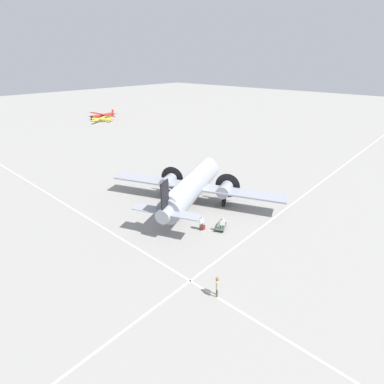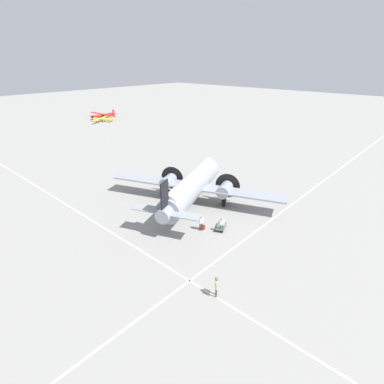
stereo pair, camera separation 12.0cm
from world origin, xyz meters
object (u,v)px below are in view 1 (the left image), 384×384
ramp_agent (201,221)px  passenger_boarding (222,223)px  crew_foreground (217,285)px  light_aircraft_taxiing (101,119)px  suitcase_upright_spare (203,228)px  light_aircraft_distant (102,115)px  baggage_cart (221,226)px  airliner_main (193,184)px  suitcase_near_door (202,228)px

ramp_agent → passenger_boarding: bearing=-37.7°
crew_foreground → light_aircraft_taxiing: 75.77m
suitcase_upright_spare → light_aircraft_distant: 72.11m
passenger_boarding → suitcase_upright_spare: (-0.96, 1.71, -0.80)m
crew_foreground → baggage_cart: crew_foreground is taller
light_aircraft_distant → ramp_agent: bearing=62.6°
passenger_boarding → airliner_main: bearing=118.1°
passenger_boarding → light_aircraft_distant: bearing=119.3°
suitcase_upright_spare → light_aircraft_distant: (29.82, 65.65, 0.62)m
suitcase_near_door → baggage_cart: (1.58, -1.41, 0.00)m
suitcase_upright_spare → suitcase_near_door: bearing=136.5°
airliner_main → suitcase_upright_spare: airliner_main is taller
ramp_agent → baggage_cart: size_ratio=0.81×
crew_foreground → light_aircraft_distant: 81.48m
airliner_main → suitcase_near_door: (-4.19, -4.92, -2.36)m
crew_foreground → baggage_cart: bearing=-3.7°
ramp_agent → suitcase_near_door: (0.05, -0.01, -0.79)m
airliner_main → light_aircraft_taxiing: (22.35, 55.92, -1.87)m
airliner_main → suitcase_upright_spare: size_ratio=39.62×
ramp_agent → suitcase_upright_spare: 0.84m
suitcase_upright_spare → light_aircraft_distant: size_ratio=0.05×
ramp_agent → baggage_cart: (1.63, -1.42, -0.79)m
suitcase_near_door → passenger_boarding: bearing=-59.0°
airliner_main → passenger_boarding: 7.60m
crew_foreground → ramp_agent: 9.86m
passenger_boarding → light_aircraft_taxiing: 67.65m
suitcase_near_door → baggage_cart: suitcase_near_door is taller
suitcase_near_door → airliner_main: bearing=49.6°
airliner_main → passenger_boarding: size_ratio=12.64×
airliner_main → light_aircraft_taxiing: size_ratio=2.70×
suitcase_near_door → light_aircraft_distant: size_ratio=0.05×
suitcase_upright_spare → airliner_main: bearing=51.4°
suitcase_near_door → suitcase_upright_spare: bearing=-43.5°
passenger_boarding → light_aircraft_taxiing: (25.42, 62.69, -0.29)m
light_aircraft_distant → crew_foreground: bearing=60.5°
crew_foreground → suitcase_upright_spare: (6.87, 7.10, -0.85)m
crew_foreground → light_aircraft_taxiing: size_ratio=0.22×
passenger_boarding → baggage_cart: 1.01m
light_aircraft_taxiing → airliner_main: bearing=127.6°
airliner_main → ramp_agent: size_ratio=12.56×
crew_foreground → suitcase_upright_spare: 9.92m
airliner_main → light_aircraft_taxiing: bearing=46.5°
suitcase_near_door → light_aircraft_taxiing: light_aircraft_taxiing is taller
light_aircraft_distant → suitcase_upright_spare: bearing=62.8°
passenger_boarding → light_aircraft_taxiing: size_ratio=0.21×
baggage_cart → light_aircraft_distant: 72.69m
ramp_agent → light_aircraft_taxiing: (26.59, 60.82, -0.30)m
baggage_cart → light_aircraft_taxiing: bearing=42.6°
ramp_agent → suitcase_near_door: bearing=8.9°
crew_foreground → baggage_cart: size_ratio=0.84×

